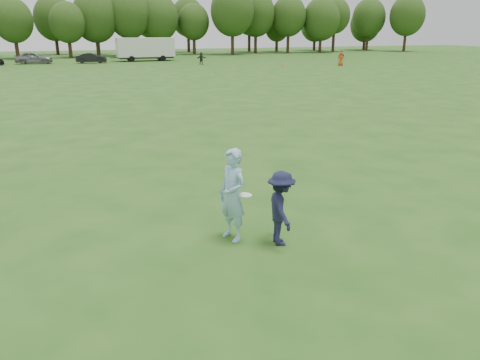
{
  "coord_description": "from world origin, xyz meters",
  "views": [
    {
      "loc": [
        -3.5,
        -8.74,
        4.44
      ],
      "look_at": [
        0.13,
        0.88,
        1.1
      ],
      "focal_mm": 35.0,
      "sensor_mm": 36.0,
      "label": 1
    }
  ],
  "objects": [
    {
      "name": "car_f",
      "position": [
        0.63,
        58.78,
        0.65
      ],
      "size": [
        4.11,
        1.86,
        1.31
      ],
      "primitive_type": "imported",
      "rotation": [
        0.0,
        0.0,
        1.45
      ],
      "color": "black",
      "rests_on": "ground"
    },
    {
      "name": "car_e",
      "position": [
        -6.53,
        60.04,
        0.78
      ],
      "size": [
        4.78,
        2.41,
        1.56
      ],
      "primitive_type": "imported",
      "rotation": [
        0.0,
        0.0,
        1.44
      ],
      "color": "slate",
      "rests_on": "ground"
    },
    {
      "name": "thrower",
      "position": [
        -0.31,
        0.17,
        1.02
      ],
      "size": [
        0.72,
        0.87,
        2.05
      ],
      "primitive_type": "imported",
      "rotation": [
        0.0,
        0.0,
        -1.21
      ],
      "color": "#8CBCD8",
      "rests_on": "ground"
    },
    {
      "name": "defender",
      "position": [
        0.57,
        -0.42,
        0.81
      ],
      "size": [
        0.79,
        1.15,
        1.62
      ],
      "primitive_type": "imported",
      "rotation": [
        0.0,
        0.0,
        1.38
      ],
      "color": "#181B36",
      "rests_on": "ground"
    },
    {
      "name": "ground",
      "position": [
        0.0,
        0.0,
        0.0
      ],
      "size": [
        200.0,
        200.0,
        0.0
      ],
      "primitive_type": "plane",
      "color": "#224E15",
      "rests_on": "ground"
    },
    {
      "name": "disc_in_play",
      "position": [
        -0.12,
        -0.12,
        1.1
      ],
      "size": [
        0.32,
        0.32,
        0.05
      ],
      "color": "white",
      "rests_on": "ground"
    },
    {
      "name": "treeline",
      "position": [
        2.81,
        76.9,
        6.26
      ],
      "size": [
        130.35,
        18.39,
        11.74
      ],
      "color": "#332114",
      "rests_on": "ground"
    },
    {
      "name": "field_cone",
      "position": [
        23.18,
        46.58,
        0.15
      ],
      "size": [
        0.28,
        0.28,
        0.3
      ],
      "primitive_type": "cone",
      "color": "#E5450C",
      "rests_on": "ground"
    },
    {
      "name": "player_far_b",
      "position": [
        31.3,
        45.87,
        0.84
      ],
      "size": [
        0.72,
        1.07,
        1.68
      ],
      "primitive_type": "imported",
      "rotation": [
        0.0,
        0.0,
        -1.22
      ],
      "color": "navy",
      "rests_on": "ground"
    },
    {
      "name": "player_far_c",
      "position": [
        29.42,
        42.95,
        0.85
      ],
      "size": [
        0.94,
        0.99,
        1.7
      ],
      "primitive_type": "imported",
      "rotation": [
        0.0,
        0.0,
        2.23
      ],
      "color": "#BE4716",
      "rests_on": "ground"
    },
    {
      "name": "cargo_trailer",
      "position": [
        8.24,
        60.58,
        1.78
      ],
      "size": [
        9.0,
        2.75,
        3.2
      ],
      "color": "white",
      "rests_on": "ground"
    },
    {
      "name": "player_far_d",
      "position": [
        13.68,
        50.96,
        0.78
      ],
      "size": [
        1.51,
        0.83,
        1.55
      ],
      "primitive_type": "imported",
      "rotation": [
        0.0,
        0.0,
        0.27
      ],
      "color": "#262626",
      "rests_on": "ground"
    }
  ]
}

